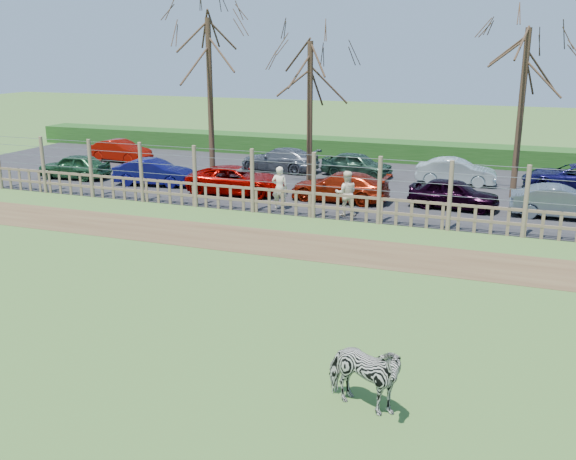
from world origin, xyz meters
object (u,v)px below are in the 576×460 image
(tree_left, at_px, (209,61))
(car_5, at_px, (561,202))
(zebra, at_px, (363,375))
(car_4, at_px, (454,194))
(car_9, at_px, (280,160))
(car_10, at_px, (357,164))
(visitor_b, at_px, (346,193))
(car_7, at_px, (120,151))
(car_1, at_px, (154,172))
(car_12, at_px, (573,177))
(tree_mid, at_px, (310,79))
(tree_right, at_px, (525,73))
(car_2, at_px, (236,180))
(car_0, at_px, (74,166))
(car_3, at_px, (340,187))
(car_11, at_px, (456,172))
(visitor_a, at_px, (280,188))

(tree_left, relative_size, car_5, 2.16)
(zebra, relative_size, car_5, 0.44)
(zebra, height_order, car_4, zebra)
(car_9, height_order, car_10, same)
(visitor_b, distance_m, car_10, 7.70)
(car_7, bearing_deg, tree_left, -107.54)
(car_1, bearing_deg, car_4, -96.98)
(tree_left, distance_m, zebra, 21.01)
(car_4, distance_m, car_12, 6.94)
(car_4, bearing_deg, tree_mid, 76.26)
(car_1, relative_size, car_4, 1.03)
(tree_mid, relative_size, car_4, 1.94)
(tree_mid, distance_m, car_9, 5.61)
(tree_right, xyz_separation_m, car_9, (-11.51, 2.20, -4.60))
(tree_right, relative_size, car_2, 1.70)
(tree_mid, relative_size, car_1, 1.87)
(car_0, distance_m, car_5, 22.00)
(car_1, height_order, car_4, same)
(car_2, bearing_deg, car_12, -73.83)
(car_10, bearing_deg, car_0, 119.90)
(visitor_b, relative_size, car_5, 0.47)
(car_3, relative_size, car_5, 1.14)
(visitor_b, xyz_separation_m, car_2, (-5.49, 1.98, -0.26))
(car_7, xyz_separation_m, car_11, (18.30, 0.18, 0.00))
(car_7, bearing_deg, tree_mid, -94.44)
(visitor_a, bearing_deg, car_11, -137.66)
(tree_mid, bearing_deg, tree_right, 3.18)
(car_5, height_order, car_11, same)
(car_5, relative_size, car_9, 0.88)
(tree_mid, distance_m, car_3, 5.44)
(car_5, relative_size, car_11, 1.00)
(visitor_a, height_order, car_3, visitor_a)
(visitor_b, height_order, car_5, visitor_b)
(car_1, height_order, car_11, same)
(tree_left, xyz_separation_m, car_7, (-7.40, 3.30, -4.98))
(tree_left, height_order, zebra, tree_left)
(car_7, relative_size, car_10, 1.03)
(tree_mid, distance_m, car_7, 12.84)
(visitor_b, xyz_separation_m, car_9, (-5.60, 7.57, -0.26))
(tree_left, xyz_separation_m, car_0, (-6.73, -1.56, -4.98))
(car_1, relative_size, car_3, 0.88)
(car_5, bearing_deg, car_12, -9.64)
(visitor_a, relative_size, car_7, 0.47)
(tree_right, bearing_deg, visitor_b, -137.71)
(visitor_a, relative_size, car_1, 0.47)
(car_11, height_order, car_12, same)
(car_2, distance_m, car_7, 10.83)
(tree_right, relative_size, car_12, 1.70)
(car_1, relative_size, car_2, 0.84)
(tree_left, bearing_deg, tree_mid, 12.53)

